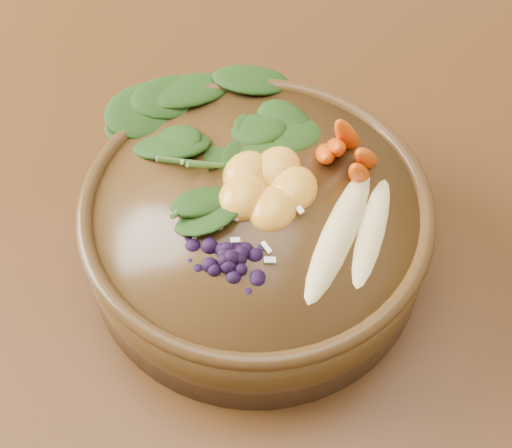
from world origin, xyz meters
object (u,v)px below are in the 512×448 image
object	(u,v)px
banana_halves	(357,222)
blueberry_pile	(228,247)
carrot_cluster	(353,123)
mandarin_cluster	(267,176)
dining_table	(180,212)
stoneware_bowl	(256,231)
kale_heap	(235,119)

from	to	relation	value
banana_halves	blueberry_pile	world-z (taller)	blueberry_pile
carrot_cluster	blueberry_pile	world-z (taller)	carrot_cluster
banana_halves	mandarin_cluster	distance (m)	0.08
carrot_cluster	blueberry_pile	size ratio (longest dim) A/B	0.60
carrot_cluster	blueberry_pile	distance (m)	0.15
dining_table	banana_halves	size ratio (longest dim) A/B	9.76
stoneware_bowl	carrot_cluster	bearing A→B (deg)	59.39
stoneware_bowl	kale_heap	size ratio (longest dim) A/B	1.53
stoneware_bowl	blueberry_pile	world-z (taller)	blueberry_pile
stoneware_bowl	banana_halves	xyz separation A→B (m)	(0.08, 0.01, 0.05)
carrot_cluster	banana_halves	world-z (taller)	carrot_cluster
kale_heap	mandarin_cluster	size ratio (longest dim) A/B	2.07
dining_table	carrot_cluster	size ratio (longest dim) A/B	20.14
dining_table	kale_heap	xyz separation A→B (m)	(0.08, -0.01, 0.19)
carrot_cluster	dining_table	bearing A→B (deg)	-179.47
stoneware_bowl	mandarin_cluster	size ratio (longest dim) A/B	3.15
kale_heap	blueberry_pile	xyz separation A→B (m)	(0.05, -0.12, -0.00)
blueberry_pile	stoneware_bowl	bearing A→B (deg)	95.94
kale_heap	blueberry_pile	bearing A→B (deg)	-65.12
stoneware_bowl	banana_halves	size ratio (longest dim) A/B	1.76
dining_table	mandarin_cluster	world-z (taller)	mandarin_cluster
stoneware_bowl	banana_halves	distance (m)	0.10
carrot_cluster	banana_halves	bearing A→B (deg)	-66.94
stoneware_bowl	mandarin_cluster	bearing A→B (deg)	86.74
dining_table	carrot_cluster	world-z (taller)	carrot_cluster
carrot_cluster	banana_halves	distance (m)	0.08
stoneware_bowl	blueberry_pile	size ratio (longest dim) A/B	2.16
dining_table	kale_heap	world-z (taller)	kale_heap
dining_table	kale_heap	size ratio (longest dim) A/B	8.48
dining_table	banana_halves	distance (m)	0.29
dining_table	kale_heap	bearing A→B (deg)	-8.59
mandarin_cluster	blueberry_pile	distance (m)	0.08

